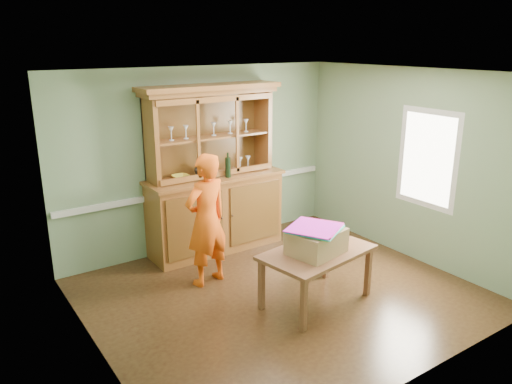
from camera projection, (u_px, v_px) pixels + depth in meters
floor at (281, 294)px, 6.24m from camera, size 4.50×4.50×0.00m
ceiling at (285, 73)px, 5.45m from camera, size 4.50×4.50×0.00m
wall_back at (202, 159)px, 7.43m from camera, size 4.50×0.00×4.50m
wall_left at (90, 230)px, 4.63m from camera, size 0.00×4.00×4.00m
wall_right at (409, 165)px, 7.06m from camera, size 0.00×4.00×4.00m
wall_front at (424, 247)px, 4.26m from camera, size 4.50×0.00×4.50m
chair_rail at (203, 188)px, 7.54m from camera, size 4.41×0.05×0.08m
framed_map at (81, 201)px, 4.82m from camera, size 0.03×0.60×0.46m
window_panel at (427, 159)px, 6.77m from camera, size 0.03×0.96×1.36m
china_hutch at (214, 195)px, 7.37m from camera, size 2.09×0.69×2.46m
dining_table at (317, 257)px, 5.90m from camera, size 1.44×0.99×0.67m
cardboard_box at (316, 241)px, 5.78m from camera, size 0.70×0.60×0.28m
kite_stack at (315, 229)px, 5.71m from camera, size 0.74×0.74×0.04m
person at (206, 220)px, 6.31m from camera, size 0.70×0.52×1.73m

